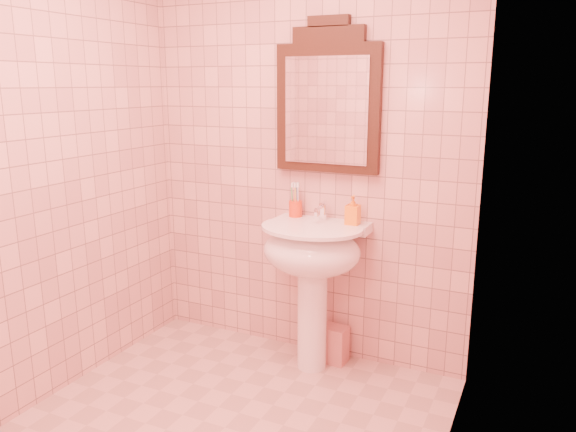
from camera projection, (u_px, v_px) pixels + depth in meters
The scene contains 7 objects.
back_wall at pixel (305, 151), 3.30m from camera, with size 2.00×0.02×2.50m, color #E2A89D.
pedestal_sink at pixel (312, 260), 3.17m from camera, with size 0.58×0.58×0.86m.
faucet at pixel (322, 211), 3.23m from camera, with size 0.04×0.16×0.11m.
mirror at pixel (328, 102), 3.15m from camera, with size 0.61×0.06×0.86m.
toothbrush_cup at pixel (295, 208), 3.33m from camera, with size 0.08×0.08×0.18m.
soap_dispenser at pixel (353, 210), 3.14m from camera, with size 0.07×0.08×0.17m, color orange.
towel at pixel (332, 344), 3.37m from camera, with size 0.18×0.12×0.22m, color tan.
Camera 1 is at (1.31, -1.93, 1.64)m, focal length 35.00 mm.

